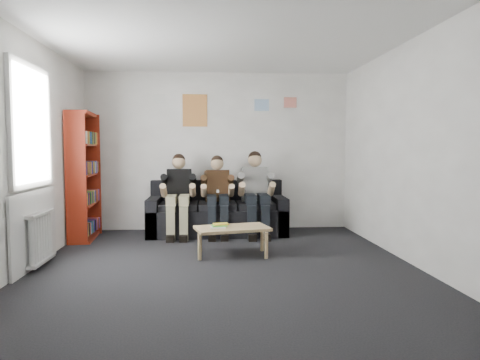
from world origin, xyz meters
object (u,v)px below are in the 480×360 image
object	(u,v)px
person_middle	(217,196)
person_right	(256,194)
coffee_table	(232,230)
sofa	(217,215)
bookshelf	(84,176)
person_left	(178,195)

from	to	relation	value
person_middle	person_right	xyz separation A→B (m)	(0.62, -0.00, 0.03)
coffee_table	person_right	world-z (taller)	person_right
person_middle	sofa	bearing A→B (deg)	80.22
coffee_table	person_middle	world-z (taller)	person_middle
bookshelf	person_left	world-z (taller)	bookshelf
coffee_table	person_middle	size ratio (longest dim) A/B	0.73
person_left	person_middle	distance (m)	0.62
person_left	person_middle	xyz separation A→B (m)	(0.62, 0.00, -0.01)
coffee_table	person_middle	xyz separation A→B (m)	(-0.16, 1.30, 0.32)
person_left	person_right	bearing A→B (deg)	-6.95
bookshelf	person_right	bearing A→B (deg)	-2.85
bookshelf	person_left	distance (m)	1.46
sofa	person_middle	distance (m)	0.39
coffee_table	person_right	xyz separation A→B (m)	(0.46, 1.30, 0.35)
bookshelf	person_right	size ratio (longest dim) A/B	1.43
person_middle	person_right	distance (m)	0.62
sofa	coffee_table	bearing A→B (deg)	-84.01
person_right	person_left	bearing A→B (deg)	175.56
sofa	person_right	xyz separation A→B (m)	(0.62, -0.20, 0.36)
coffee_table	person_left	bearing A→B (deg)	120.85
person_left	person_middle	size ratio (longest dim) A/B	1.02
sofa	person_left	size ratio (longest dim) A/B	1.69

